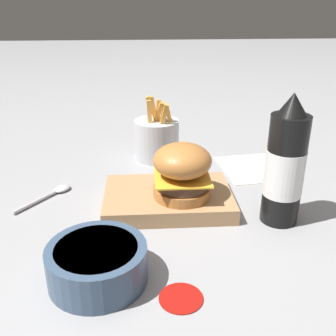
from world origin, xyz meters
TOP-DOWN VIEW (x-y plane):
  - ground_plane at (0.00, 0.00)m, footprint 6.00×6.00m
  - serving_board at (-0.06, 0.02)m, footprint 0.25×0.17m
  - burger at (-0.03, 0.00)m, footprint 0.11×0.11m
  - ketchup_bottle at (0.14, -0.05)m, footprint 0.07×0.07m
  - fries_basket at (-0.07, 0.26)m, footprint 0.11×0.11m
  - side_bowl at (-0.17, -0.19)m, footprint 0.14×0.14m
  - spoon at (-0.29, 0.08)m, footprint 0.10×0.12m
  - ketchup_puddle at (-0.06, -0.24)m, footprint 0.06×0.06m
  - parchment_square at (0.17, 0.18)m, footprint 0.18×0.18m

SIDE VIEW (x-z plane):
  - ground_plane at x=0.00m, z-range 0.00..0.00m
  - parchment_square at x=0.17m, z-range 0.00..0.00m
  - ketchup_puddle at x=-0.06m, z-range 0.00..0.00m
  - spoon at x=-0.29m, z-range 0.00..0.01m
  - serving_board at x=-0.06m, z-range 0.00..0.03m
  - side_bowl at x=-0.17m, z-range 0.00..0.06m
  - fries_basket at x=-0.07m, z-range -0.03..0.13m
  - burger at x=-0.03m, z-range 0.03..0.13m
  - ketchup_bottle at x=0.14m, z-range -0.01..0.22m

